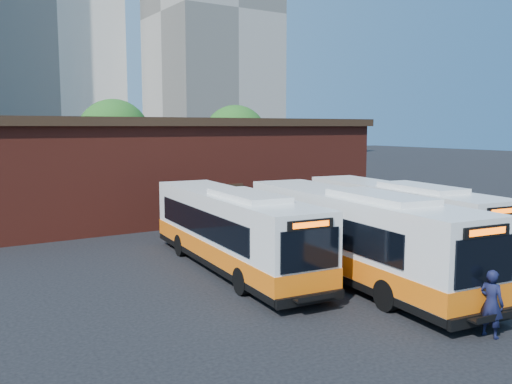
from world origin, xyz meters
TOP-DOWN VIEW (x-y plane):
  - ground at (0.00, 0.00)m, footprint 220.00×220.00m
  - bus_midwest at (-2.60, 4.48)m, footprint 3.66×12.49m
  - bus_mideast at (0.59, 0.68)m, footprint 4.09×13.08m
  - bus_east at (5.46, 2.91)m, footprint 4.13×12.38m
  - transit_worker at (-0.13, -5.72)m, footprint 0.55×0.76m
  - depot_building at (0.00, 20.00)m, footprint 28.60×12.60m
  - tree_mid at (2.00, 34.00)m, footprint 6.56×6.56m
  - tree_east at (13.00, 31.00)m, footprint 6.24×6.24m
  - tower_right at (30.00, 68.00)m, footprint 18.00×18.00m

SIDE VIEW (x-z plane):
  - ground at x=0.00m, z-range 0.00..0.00m
  - transit_worker at x=-0.13m, z-range 0.00..1.93m
  - bus_east at x=5.46m, z-range -0.15..3.17m
  - bus_midwest at x=-2.60m, z-range -0.15..3.20m
  - bus_mideast at x=0.59m, z-range -0.16..3.35m
  - depot_building at x=0.00m, z-range 0.06..6.46m
  - tree_east at x=13.00m, z-range 0.85..8.81m
  - tree_mid at x=2.00m, z-range 0.90..9.26m
  - tower_right at x=30.00m, z-range -0.26..48.94m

